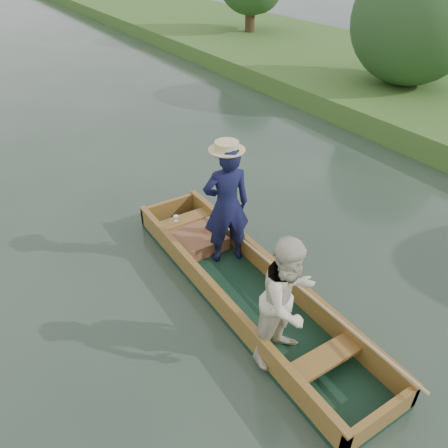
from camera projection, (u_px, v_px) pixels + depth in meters
ground at (246, 297)px, 6.41m from camera, size 120.00×120.00×0.00m
trees_far at (166, 9)px, 13.83m from camera, size 22.62×13.09×4.23m
punt at (249, 264)px, 5.96m from camera, size 1.31×5.14×2.06m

